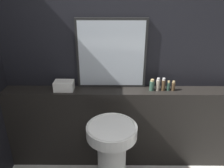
# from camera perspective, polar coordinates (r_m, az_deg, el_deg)

# --- Properties ---
(wall_back) EXTENTS (8.00, 0.06, 2.50)m
(wall_back) POSITION_cam_1_polar(r_m,az_deg,el_deg) (2.42, 2.18, 6.07)
(wall_back) COLOR black
(wall_back) RESTS_ON ground_plane
(vanity_counter) EXTENTS (2.58, 0.23, 0.96)m
(vanity_counter) POSITION_cam_1_polar(r_m,az_deg,el_deg) (2.63, 2.01, -11.14)
(vanity_counter) COLOR black
(vanity_counter) RESTS_ON ground_plane
(pedestal_sink) EXTENTS (0.47, 0.47, 0.84)m
(pedestal_sink) POSITION_cam_1_polar(r_m,az_deg,el_deg) (2.22, -0.08, -17.86)
(pedestal_sink) COLOR white
(pedestal_sink) RESTS_ON ground_plane
(mirror) EXTENTS (0.75, 0.03, 0.75)m
(mirror) POSITION_cam_1_polar(r_m,az_deg,el_deg) (2.34, -0.16, 7.77)
(mirror) COLOR black
(mirror) RESTS_ON vanity_counter
(towel_stack) EXTENTS (0.21, 0.14, 0.10)m
(towel_stack) POSITION_cam_1_polar(r_m,az_deg,el_deg) (2.42, -12.41, -0.43)
(towel_stack) COLOR white
(towel_stack) RESTS_ON vanity_counter
(shampoo_bottle) EXTENTS (0.05, 0.05, 0.13)m
(shampoo_bottle) POSITION_cam_1_polar(r_m,az_deg,el_deg) (2.40, 10.39, -0.33)
(shampoo_bottle) COLOR #2D4C3D
(shampoo_bottle) RESTS_ON vanity_counter
(conditioner_bottle) EXTENTS (0.04, 0.04, 0.14)m
(conditioner_bottle) POSITION_cam_1_polar(r_m,az_deg,el_deg) (2.41, 11.90, -0.17)
(conditioner_bottle) COLOR gray
(conditioner_bottle) RESTS_ON vanity_counter
(lotion_bottle) EXTENTS (0.04, 0.04, 0.14)m
(lotion_bottle) POSITION_cam_1_polar(r_m,az_deg,el_deg) (2.42, 13.26, -0.19)
(lotion_bottle) COLOR #4C3823
(lotion_bottle) RESTS_ON vanity_counter
(body_wash_bottle) EXTENTS (0.04, 0.04, 0.11)m
(body_wash_bottle) POSITION_cam_1_polar(r_m,az_deg,el_deg) (2.44, 14.50, -0.51)
(body_wash_bottle) COLOR #2D4C3D
(body_wash_bottle) RESTS_ON vanity_counter
(hand_soap_bottle) EXTENTS (0.04, 0.04, 0.11)m
(hand_soap_bottle) POSITION_cam_1_polar(r_m,az_deg,el_deg) (2.45, 15.72, -0.52)
(hand_soap_bottle) COLOR #4C3823
(hand_soap_bottle) RESTS_ON vanity_counter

